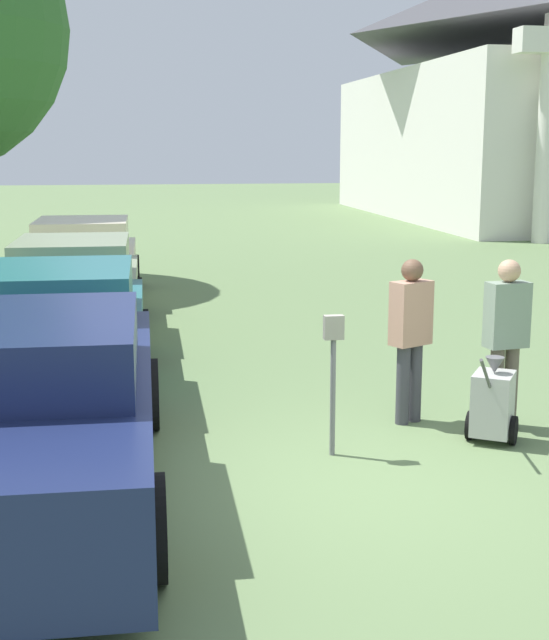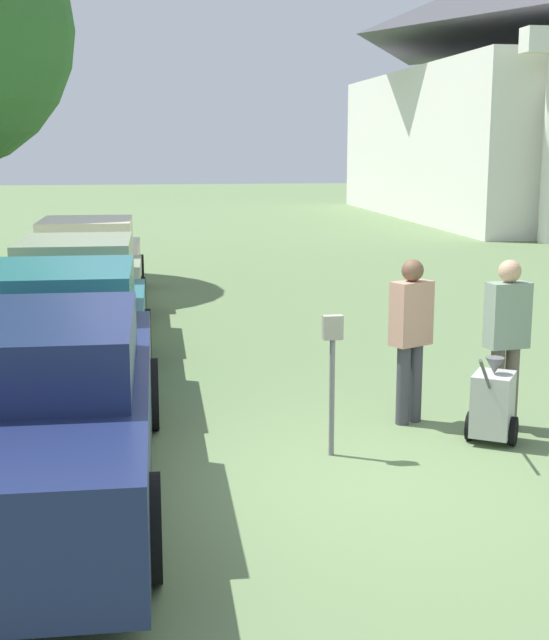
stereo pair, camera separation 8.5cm
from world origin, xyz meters
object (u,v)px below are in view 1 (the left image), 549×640
person_supervisor (506,333)px  parking_meter (333,358)px  person_worker (411,331)px  church (505,84)px  equipment_cart (493,403)px  parked_car_navy (35,411)px  parked_car_sage (75,293)px  parked_car_cream (84,264)px  parked_car_teal (60,337)px

person_supervisor → parking_meter: bearing=7.5°
person_worker → parking_meter: bearing=13.8°
person_supervisor → church: 27.76m
equipment_cart → parked_car_navy: bearing=-138.1°
equipment_cart → church: church is taller
parked_car_sage → person_worker: size_ratio=2.89×
parked_car_sage → church: church is taller
parking_meter → person_supervisor: (1.90, 0.54, 0.06)m
parked_car_cream → person_supervisor: (4.50, -8.31, 0.29)m
parked_car_sage → church: size_ratio=0.23×
parked_car_cream → parking_meter: parked_car_cream is taller
parked_car_teal → church: bearing=57.9°
parking_meter → equipment_cart: parking_meter is taller
parked_car_teal → equipment_cart: size_ratio=4.83×
parked_car_teal → parked_car_navy: bearing=-88.7°
parked_car_navy → person_worker: person_worker is taller
parked_car_teal → person_supervisor: bearing=-21.0°
parked_car_navy → parked_car_teal: 2.97m
parked_car_navy → person_supervisor: person_supervisor is taller
person_worker → church: 27.86m
parked_car_teal → equipment_cart: bearing=-27.2°
parking_meter → equipment_cart: (1.61, 0.11, -0.54)m
parked_car_teal → parked_car_sage: size_ratio=0.98×
parked_car_teal → parking_meter: (2.59, -2.39, 0.21)m
parked_car_navy → parked_car_sage: 6.18m
person_worker → church: (11.80, 24.89, 4.19)m
equipment_cart → person_worker: bearing=162.0°
equipment_cart → parked_car_cream: bearing=148.3°
person_worker → parked_car_sage: bearing=-79.1°
person_worker → equipment_cart: 1.11m
parking_meter → parked_car_teal: bearing=137.3°
parking_meter → person_worker: person_worker is taller
person_worker → person_supervisor: bearing=135.5°
person_supervisor → equipment_cart: bearing=47.1°
parked_car_sage → parking_meter: parked_car_sage is taller
person_supervisor → equipment_cart: 0.79m
parked_car_teal → equipment_cart: parked_car_teal is taller
parked_car_cream → church: church is taller
person_worker → church: size_ratio=0.08×
church → parked_car_navy: bearing=-120.3°
church → person_worker: bearing=-115.4°
parked_car_navy → equipment_cart: (4.20, 0.68, -0.34)m
equipment_cart → person_supervisor: bearing=88.1°
parked_car_navy → person_worker: bearing=22.9°
parked_car_teal → parking_meter: size_ratio=3.65×
parked_car_cream → church: (15.39, 16.87, 4.47)m
parked_car_teal → parking_meter: parked_car_teal is taller
parked_car_teal → parked_car_cream: bearing=91.4°
parked_car_sage → church: bearing=53.9°
parked_car_navy → parked_car_teal: parked_car_navy is taller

